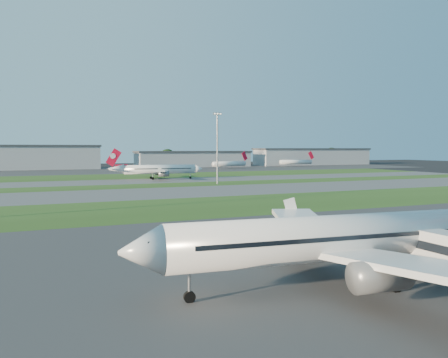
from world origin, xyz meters
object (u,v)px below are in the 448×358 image
light_mast_centre (217,143)px  airliner_taxiing (159,170)px  mini_jet_near (230,164)px  mini_jet_far (296,162)px  airliner_parked (345,238)px

light_mast_centre → airliner_taxiing: bearing=112.3°
mini_jet_near → mini_jet_far: (59.04, 15.69, 0.00)m
airliner_taxiing → mini_jet_far: airliner_taxiing is taller
mini_jet_near → mini_jet_far: size_ratio=0.98×
mini_jet_near → airliner_parked: bearing=-127.4°
airliner_taxiing → mini_jet_near: airliner_taxiing is taller
mini_jet_near → light_mast_centre: (-51.31, -108.06, 11.53)m
airliner_parked → mini_jet_near: airliner_parked is taller
airliner_parked → airliner_taxiing: (19.28, 146.76, -0.45)m
airliner_parked → mini_jet_far: airliner_parked is taller
mini_jet_far → light_mast_centre: (-110.35, -123.75, 11.53)m
mini_jet_far → light_mast_centre: size_ratio=1.11×
light_mast_centre → airliner_parked: bearing=-105.9°
light_mast_centre → mini_jet_far: bearing=48.3°
airliner_parked → mini_jet_near: size_ratio=1.48×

